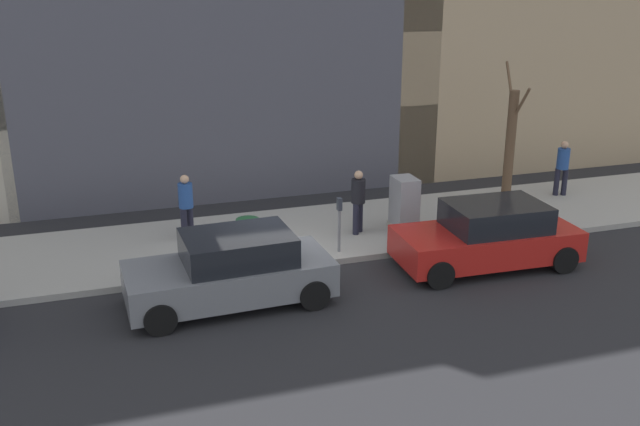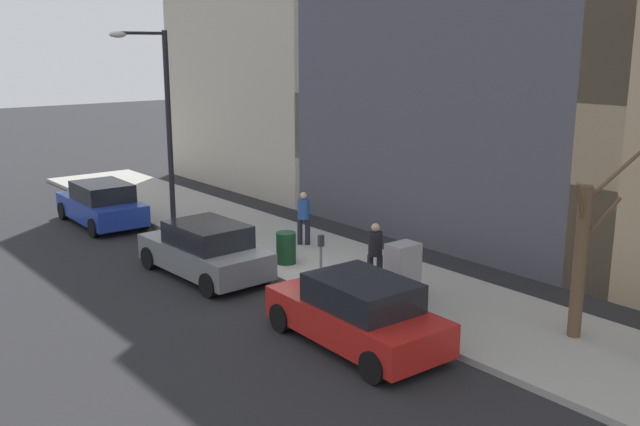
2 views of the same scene
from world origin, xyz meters
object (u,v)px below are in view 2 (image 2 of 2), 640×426
Objects in this scene: parked_car_blue at (102,204)px; pedestrian_midblock at (375,251)px; parking_meter at (321,255)px; pedestrian_far_corner at (304,215)px; utility_box at (403,273)px; streetlamp at (161,112)px; parked_car_red at (357,313)px; trash_bin at (286,248)px; bare_tree at (582,257)px; parked_car_grey at (205,250)px.

pedestrian_midblock is (2.67, -11.14, 0.35)m from parked_car_blue.
parking_meter is 3.91m from pedestrian_far_corner.
parking_meter is at bearing 5.48° from pedestrian_midblock.
streetlamp is (-1.02, 10.29, 3.17)m from utility_box.
pedestrian_midblock reaches higher than parked_car_blue.
parked_car_blue is 2.97× the size of utility_box.
pedestrian_far_corner is (1.17, 5.42, 0.24)m from utility_box.
parked_car_blue is 2.56× the size of pedestrian_far_corner.
pedestrian_far_corner is (2.02, 3.34, 0.11)m from parking_meter.
parked_car_blue is at bearing 125.21° from streetlamp.
parking_meter is at bearing 65.57° from parked_car_red.
pedestrian_far_corner is (2.19, -4.87, -2.93)m from streetlamp.
parking_meter is 2.20m from trash_bin.
parked_car_red is 1.09× the size of bare_tree.
pedestrian_far_corner is at bearing 4.04° from parked_car_grey.
bare_tree is (2.34, -14.14, -2.11)m from streetlamp.
utility_box is at bearing 109.01° from bare_tree.
bare_tree is at bearing 147.59° from pedestrian_midblock.
pedestrian_midblock is (1.23, -9.10, -2.93)m from streetlamp.
parked_car_red is 11.89m from streetlamp.
bare_tree is 9.30m from pedestrian_far_corner.
parked_car_blue is 10.38m from parking_meter.
trash_bin is (-0.40, 4.20, -0.25)m from utility_box.
streetlamp reaches higher than bare_tree.
pedestrian_far_corner reaches higher than parking_meter.
streetlamp is (1.44, -2.04, 3.28)m from parked_car_blue.
parking_meter is 6.38m from bare_tree.
bare_tree is 4.36× the size of trash_bin.
parked_car_red is at bearing -110.86° from trash_bin.
trash_bin is at bearing 95.44° from utility_box.
parked_car_grey is (-0.13, 6.06, 0.00)m from parked_car_red.
parked_car_red is at bearing -156.34° from utility_box.
bare_tree is (3.73, -2.80, 1.17)m from parked_car_red.
streetlamp is (-0.17, 8.22, 3.04)m from parking_meter.
parked_car_grey is 3.16× the size of parking_meter.
parked_car_grey is at bearing 54.48° from pedestrian_far_corner.
streetlamp reaches higher than utility_box.
utility_box is at bearing 126.02° from pedestrian_far_corner.
trash_bin is at bearing 86.01° from pedestrian_far_corner.
pedestrian_midblock is at bearing 125.43° from pedestrian_far_corner.
bare_tree is at bearing -70.99° from utility_box.
trash_bin is (2.14, -0.81, -0.14)m from parked_car_grey.
utility_box reaches higher than parked_car_blue.
parked_car_grey is 5.62m from utility_box.
parking_meter reaches higher than trash_bin.
utility_box reaches higher than parked_car_red.
parked_car_red reaches higher than parking_meter.
pedestrian_far_corner is at bearing 37.78° from trash_bin.
parked_car_grey is 4.74× the size of trash_bin.
bare_tree is 2.36× the size of pedestrian_midblock.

